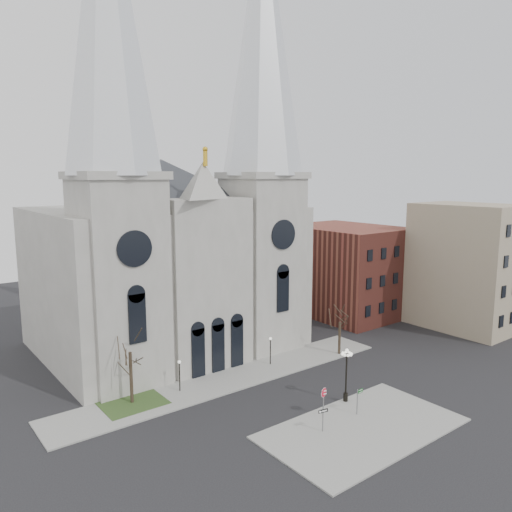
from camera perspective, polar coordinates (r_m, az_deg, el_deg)
ground at (r=48.38m, az=4.92°, el=-17.90°), size 160.00×160.00×0.00m
sidewalk_near at (r=47.24m, az=12.10°, el=-18.69°), size 18.00×10.00×0.14m
sidewalk_far at (r=56.14m, az=-2.91°, el=-13.81°), size 40.00×6.00×0.14m
grass_patch at (r=52.09m, az=-13.97°, el=-15.97°), size 6.00×5.00×0.18m
cathedral at (r=61.91m, az=-9.35°, el=5.82°), size 33.00×26.66×54.00m
bg_building_brick at (r=81.31m, az=10.11°, el=-1.57°), size 14.00×18.00×14.00m
bg_building_tan at (r=78.18m, az=22.87°, el=-1.10°), size 10.00×14.00×18.00m
tree_left at (r=50.02m, az=-14.22°, el=-10.26°), size 3.20×3.20×7.50m
tree_right at (r=62.58m, az=9.58°, el=-7.20°), size 3.20×3.20×6.00m
ped_lamp_left at (r=52.77m, az=-8.74°, el=-12.80°), size 0.32×0.32×3.26m
ped_lamp_right at (r=59.06m, az=1.66°, el=-10.26°), size 0.32×0.32×3.26m
stop_sign at (r=48.00m, az=7.73°, el=-15.51°), size 0.95×0.16×2.65m
globe_lamp at (r=50.35m, az=10.29°, el=-12.52°), size 1.36×1.36×5.35m
one_way_sign at (r=45.39m, az=7.66°, el=-17.62°), size 0.93×0.24×2.15m
street_name_sign at (r=48.78m, az=11.56°, el=-15.77°), size 0.78×0.11×2.44m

